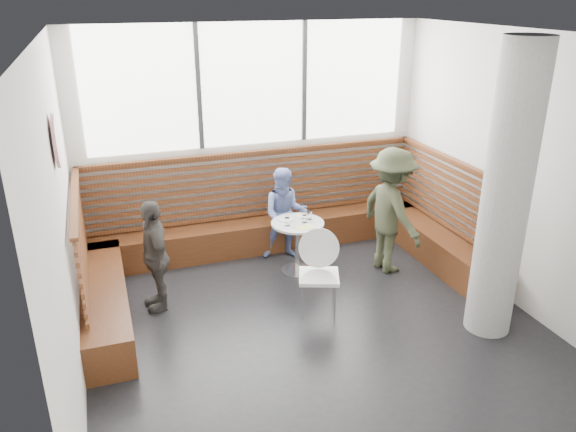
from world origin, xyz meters
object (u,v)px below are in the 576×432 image
object	(u,v)px
adult_man	(391,211)
concrete_column	(506,195)
cafe_chair	(317,266)
child_back	(285,214)
child_left	(155,255)
cafe_table	(298,237)

from	to	relation	value
adult_man	concrete_column	bearing A→B (deg)	-175.79
concrete_column	cafe_chair	xyz separation A→B (m)	(-1.71, 0.97, -1.01)
child_back	cafe_chair	bearing A→B (deg)	-78.50
adult_man	child_back	world-z (taller)	adult_man
adult_man	child_left	size ratio (longest dim) A/B	1.25
cafe_table	child_left	xyz separation A→B (m)	(-1.90, -0.30, 0.17)
concrete_column	adult_man	bearing A→B (deg)	102.71
cafe_chair	adult_man	bearing A→B (deg)	47.64
adult_man	child_back	distance (m)	1.47
concrete_column	cafe_chair	world-z (taller)	concrete_column
child_back	child_left	bearing A→B (deg)	-141.26
cafe_chair	child_left	xyz separation A→B (m)	(-1.77, 0.71, 0.09)
cafe_table	cafe_chair	distance (m)	1.02
adult_man	child_left	xyz separation A→B (m)	(-3.11, 0.02, -0.17)
concrete_column	adult_man	world-z (taller)	concrete_column
concrete_column	cafe_chair	size ratio (longest dim) A/B	3.19
cafe_chair	child_back	size ratio (longest dim) A/B	0.76
adult_man	child_left	bearing A→B (deg)	81.09
cafe_table	adult_man	distance (m)	1.29
cafe_chair	adult_man	xyz separation A→B (m)	(1.34, 0.69, 0.26)
concrete_column	cafe_table	xyz separation A→B (m)	(-1.58, 1.99, -1.08)
cafe_table	child_left	size ratio (longest dim) A/B	0.53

